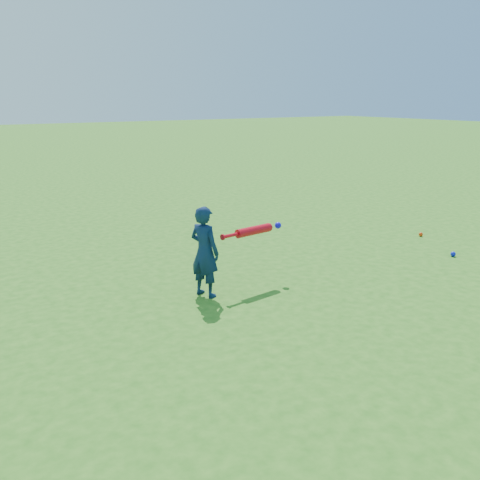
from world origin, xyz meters
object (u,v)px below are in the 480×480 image
at_px(child, 205,252).
at_px(ground_ball_red, 421,234).
at_px(bat_swing, 256,230).
at_px(ground_ball_blue, 453,254).

height_order(child, ground_ball_red, child).
bearing_deg(bat_swing, ground_ball_red, -1.53).
xyz_separation_m(child, ground_ball_blue, (3.56, -0.54, -0.46)).
bearing_deg(bat_swing, child, 175.36).
height_order(ground_ball_red, bat_swing, bat_swing).
height_order(child, bat_swing, child).
distance_m(child, bat_swing, 0.71).
relative_size(child, ground_ball_blue, 14.43).
height_order(child, ground_ball_blue, child).
xyz_separation_m(ground_ball_red, bat_swing, (-3.38, -0.38, 0.60)).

